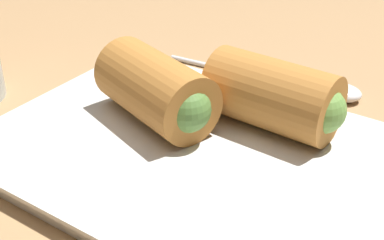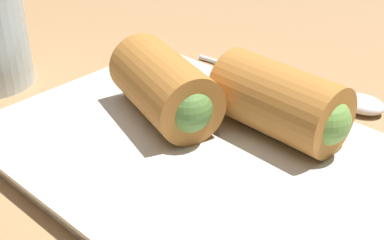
# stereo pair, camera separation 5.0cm
# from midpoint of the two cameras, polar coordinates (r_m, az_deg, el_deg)

# --- Properties ---
(table_surface) EXTENTS (1.80, 1.40, 0.02)m
(table_surface) POSITION_cam_midpoint_polar(r_m,az_deg,el_deg) (0.37, 2.78, -7.73)
(table_surface) COLOR #A87F54
(table_surface) RESTS_ON ground
(serving_plate) EXTENTS (0.29, 0.22, 0.01)m
(serving_plate) POSITION_cam_midpoint_polar(r_m,az_deg,el_deg) (0.38, 3.76, -3.79)
(serving_plate) COLOR silver
(serving_plate) RESTS_ON table_surface
(roll_front_left) EXTENTS (0.10, 0.05, 0.05)m
(roll_front_left) POSITION_cam_midpoint_polar(r_m,az_deg,el_deg) (0.39, 13.57, 1.61)
(roll_front_left) COLOR #B77533
(roll_front_left) RESTS_ON serving_plate
(roll_front_right) EXTENTS (0.11, 0.08, 0.05)m
(roll_front_right) POSITION_cam_midpoint_polar(r_m,az_deg,el_deg) (0.39, 0.96, 3.20)
(roll_front_right) COLOR #B77533
(roll_front_right) RESTS_ON serving_plate
(spoon) EXTENTS (0.19, 0.03, 0.01)m
(spoon) POSITION_cam_midpoint_polar(r_m,az_deg,el_deg) (0.48, 18.49, 2.14)
(spoon) COLOR silver
(spoon) RESTS_ON table_surface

